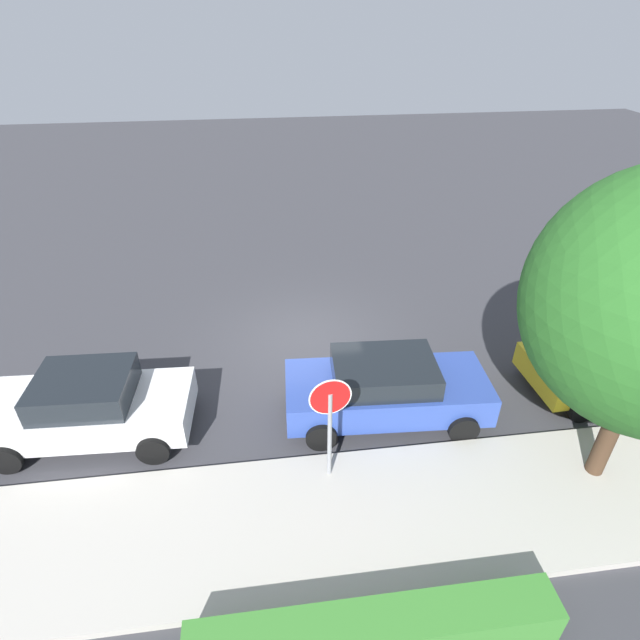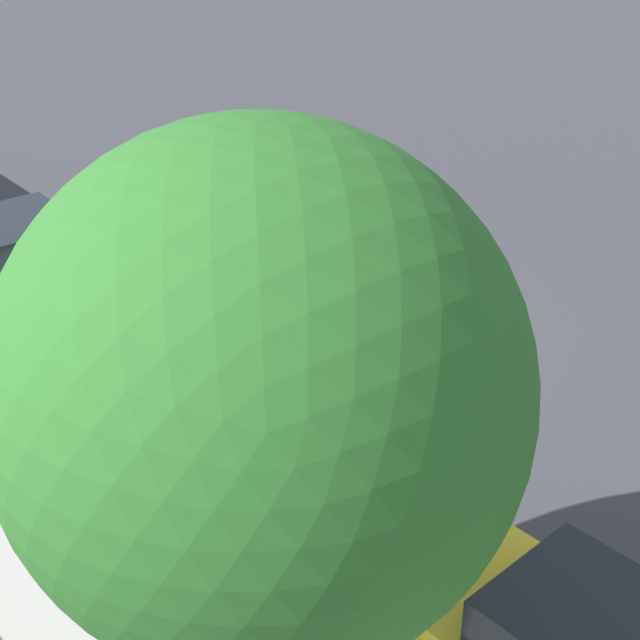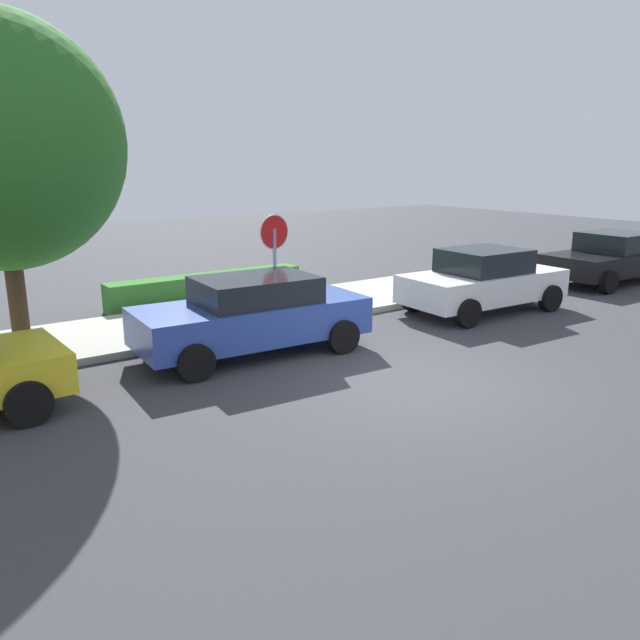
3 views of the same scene
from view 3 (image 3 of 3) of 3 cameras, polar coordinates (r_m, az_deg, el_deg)
name	(u,v)px [view 3 (image 3 of 3)]	position (r m, az deg, el deg)	size (l,w,h in m)	color
ground_plane	(421,385)	(10.27, 9.18, -5.89)	(60.00, 60.00, 0.00)	#38383D
sidewalk_curb	(251,313)	(14.58, -6.32, 0.60)	(32.00, 2.87, 0.14)	#B2ADA3
stop_sign	(275,250)	(13.49, -4.18, 6.39)	(0.75, 0.09, 2.42)	gray
parked_car_blue	(253,314)	(11.63, -6.17, 0.51)	(4.38, 2.15, 1.46)	#2D479E
parked_car_white	(483,280)	(15.34, 14.70, 3.52)	(4.15, 2.13, 1.51)	white
parked_car_black	(609,258)	(20.30, 24.89, 5.17)	(4.13, 2.17, 1.47)	black
front_yard_hedge	(208,288)	(16.23, -10.22, 2.92)	(5.18, 0.65, 0.72)	#387A2D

